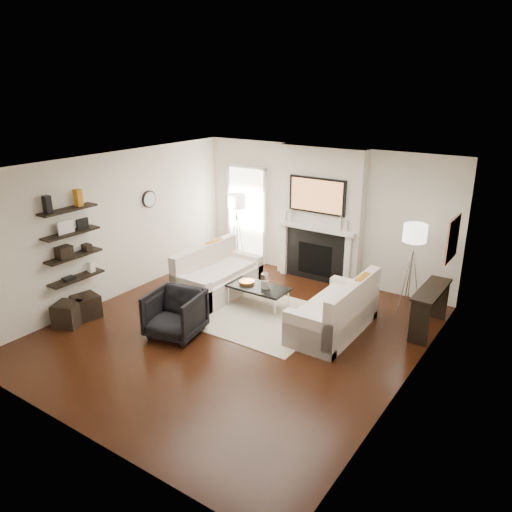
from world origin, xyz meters
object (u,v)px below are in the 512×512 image
Objects in this scene: armchair at (175,312)px; lamp_right_shade at (415,233)px; coffee_table at (258,287)px; ottoman_near at (86,306)px; lamp_left_shade at (237,201)px; loveseat_left_base at (219,284)px; loveseat_right_base at (333,319)px.

lamp_right_shade is at bearing 35.74° from armchair.
armchair reaches higher than coffee_table.
ottoman_near is (-2.26, -1.97, -0.20)m from coffee_table.
armchair is at bearing -70.91° from lamp_left_shade.
lamp_right_shade is at bearing -3.08° from lamp_left_shade.
loveseat_left_base is 2.06m from lamp_left_shade.
lamp_left_shade reaches higher than armchair.
coffee_table is at bearing -44.47° from lamp_left_shade.
lamp_right_shade reaches higher than loveseat_right_base.
lamp_left_shade is 3.91m from lamp_right_shade.
loveseat_right_base is at bearing -118.00° from lamp_right_shade.
ottoman_near is at bearing -138.84° from coffee_table.
armchair is 1.78m from ottoman_near.
armchair is (-0.53, -1.58, 0.01)m from coffee_table.
coffee_table is 2.75× the size of lamp_left_shade.
loveseat_left_base is 2.20× the size of armchair.
loveseat_left_base reaches higher than ottoman_near.
loveseat_right_base is 4.22m from ottoman_near.
loveseat_right_base is 4.50× the size of ottoman_near.
lamp_left_shade is 1.00× the size of ottoman_near.
ottoman_near is at bearing -121.92° from loveseat_left_base.
loveseat_left_base is at bearing -158.10° from lamp_right_shade.
loveseat_right_base is at bearing 27.17° from ottoman_near.
loveseat_right_base and coffee_table have the same top height.
loveseat_right_base is 2.05m from lamp_right_shade.
lamp_left_shade reaches higher than loveseat_right_base.
lamp_right_shade reaches higher than coffee_table.
coffee_table is 2.75× the size of ottoman_near.
loveseat_right_base is at bearing 26.07° from armchair.
coffee_table is 1.67m from armchair.
coffee_table is at bearing 178.25° from loveseat_right_base.
lamp_right_shade is 5.77m from ottoman_near.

